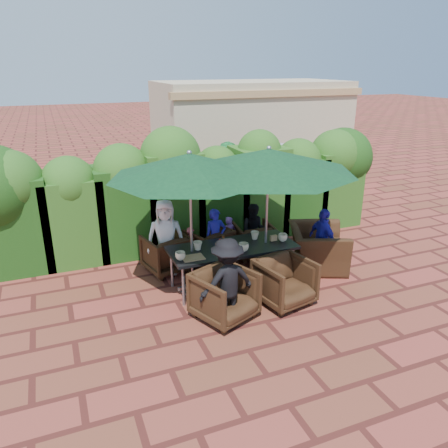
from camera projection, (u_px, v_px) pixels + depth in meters
name	position (u px, v px, depth m)	size (l,w,h in m)	color
ground	(238.00, 289.00, 7.67)	(80.00, 80.00, 0.00)	maroon
dining_table	(232.00, 250.00, 7.58)	(2.21, 0.90, 0.75)	black
umbrella_left	(190.00, 166.00, 6.86)	(2.62, 2.62, 2.46)	gray
umbrella_right	(269.00, 160.00, 7.22)	(2.94, 2.94, 2.46)	gray
chair_far_left	(166.00, 251.00, 8.23)	(0.76, 0.71, 0.79)	black
chair_far_mid	(209.00, 244.00, 8.58)	(0.75, 0.71, 0.78)	black
chair_far_right	(253.00, 238.00, 8.87)	(0.74, 0.69, 0.76)	black
chair_near_left	(225.00, 293.00, 6.67)	(0.83, 0.78, 0.85)	black
chair_near_right	(285.00, 280.00, 7.10)	(0.81, 0.76, 0.84)	black
chair_end_right	(318.00, 241.00, 8.38)	(1.18, 0.77, 1.03)	black
adult_far_left	(166.00, 237.00, 8.06)	(0.70, 0.42, 1.42)	white
adult_far_mid	(216.00, 238.00, 8.38)	(0.41, 0.34, 1.15)	#241FAB
adult_far_right	(254.00, 231.00, 8.75)	(0.54, 0.33, 1.12)	black
adult_near_left	(227.00, 281.00, 6.49)	(0.87, 0.40, 1.35)	black
adult_end_right	(323.00, 240.00, 8.18)	(0.72, 0.36, 1.22)	#241FAB
child_left	(191.00, 247.00, 8.39)	(0.29, 0.23, 0.80)	#E45063
child_right	(230.00, 237.00, 8.81)	(0.31, 0.25, 0.86)	#9654B7
pedestrian_a	(228.00, 176.00, 11.45)	(1.74, 0.62, 1.87)	green
pedestrian_b	(251.00, 174.00, 11.85)	(0.86, 0.53, 1.80)	#E45063
pedestrian_c	(282.00, 172.00, 12.34)	(1.05, 0.48, 1.65)	gray
cup_a	(180.00, 256.00, 7.02)	(0.17, 0.17, 0.13)	beige
cup_b	(198.00, 246.00, 7.39)	(0.15, 0.15, 0.15)	beige
cup_c	(243.00, 247.00, 7.34)	(0.18, 0.18, 0.14)	beige
cup_d	(255.00, 235.00, 7.84)	(0.15, 0.15, 0.14)	beige
cup_e	(283.00, 237.00, 7.76)	(0.17, 0.17, 0.13)	beige
ketchup_bottle	(220.00, 244.00, 7.44)	(0.04, 0.04, 0.17)	#B20C0A
sauce_bottle	(223.00, 240.00, 7.59)	(0.04, 0.04, 0.17)	#4C230C
serving_tray	(193.00, 258.00, 7.09)	(0.35, 0.25, 0.02)	#A87E51
number_block_left	(219.00, 246.00, 7.44)	(0.12, 0.06, 0.10)	tan
number_block_right	(274.00, 238.00, 7.78)	(0.12, 0.06, 0.10)	tan
hedge_wall	(187.00, 185.00, 9.17)	(9.10, 1.60, 2.57)	#16390F
building	(251.00, 131.00, 14.42)	(6.20, 3.08, 3.20)	tan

